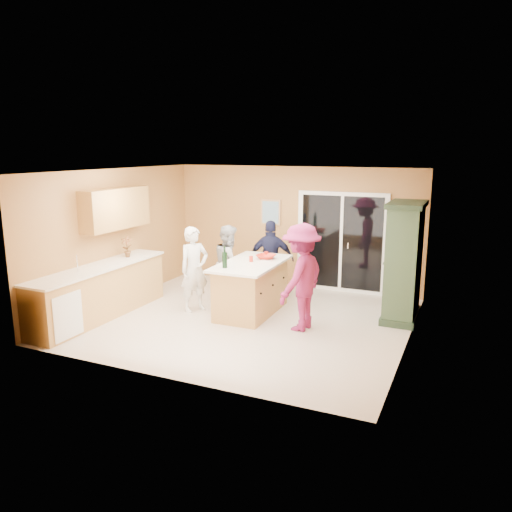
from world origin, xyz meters
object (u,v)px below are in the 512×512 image
at_px(kitchen_island, 251,289).
at_px(woman_grey, 229,263).
at_px(woman_navy, 271,259).
at_px(woman_white, 194,269).
at_px(green_hutch, 404,263).
at_px(woman_magenta, 301,277).

bearing_deg(kitchen_island, woman_grey, 143.16).
bearing_deg(woman_navy, woman_white, 37.91).
xyz_separation_m(green_hutch, woman_grey, (-3.27, -0.26, -0.25)).
bearing_deg(woman_navy, kitchen_island, 75.18).
height_order(kitchen_island, woman_magenta, woman_magenta).
bearing_deg(green_hutch, kitchen_island, -163.45).
bearing_deg(woman_grey, woman_navy, -70.40).
height_order(woman_grey, woman_magenta, woman_magenta).
bearing_deg(woman_magenta, woman_white, -84.22).
bearing_deg(woman_grey, green_hutch, -109.03).
distance_m(woman_white, woman_grey, 0.86).
height_order(woman_white, woman_navy, woman_white).
distance_m(kitchen_island, woman_grey, 0.91).
distance_m(kitchen_island, green_hutch, 2.74).
xyz_separation_m(woman_grey, woman_magenta, (1.80, -0.93, 0.13)).
bearing_deg(kitchen_island, woman_navy, 91.87).
xyz_separation_m(kitchen_island, woman_navy, (-0.06, 1.10, 0.34)).
relative_size(kitchen_island, woman_grey, 1.21).
xyz_separation_m(green_hutch, woman_white, (-3.59, -1.06, -0.22)).
relative_size(kitchen_island, woman_navy, 1.17).
bearing_deg(kitchen_island, green_hutch, 15.46).
relative_size(kitchen_island, woman_white, 1.16).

